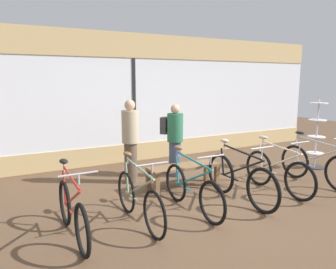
{
  "coord_description": "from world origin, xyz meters",
  "views": [
    {
      "loc": [
        -3.19,
        -4.29,
        2.08
      ],
      "look_at": [
        0.0,
        1.58,
        0.95
      ],
      "focal_mm": 35.0,
      "sensor_mm": 36.0,
      "label": 1
    }
  ],
  "objects_px": {
    "bicycle_left": "(139,199)",
    "bicycle_right": "(278,172)",
    "bicycle_far_right": "(316,166)",
    "bicycle_far_left": "(72,212)",
    "bicycle_center_right": "(240,179)",
    "display_bench": "(183,169)",
    "customer_by_window": "(174,138)",
    "accessory_rack": "(316,140)",
    "bicycle_center_left": "(192,189)",
    "customer_near_rack": "(130,140)"
  },
  "relations": [
    {
      "from": "bicycle_right",
      "to": "customer_by_window",
      "type": "xyz_separation_m",
      "value": [
        -1.16,
        1.84,
        0.46
      ]
    },
    {
      "from": "bicycle_far_left",
      "to": "bicycle_center_right",
      "type": "bearing_deg",
      "value": -0.65
    },
    {
      "from": "bicycle_right",
      "to": "customer_by_window",
      "type": "relative_size",
      "value": 1.08
    },
    {
      "from": "bicycle_far_left",
      "to": "bicycle_left",
      "type": "xyz_separation_m",
      "value": [
        0.94,
        -0.01,
        0.01
      ]
    },
    {
      "from": "bicycle_center_right",
      "to": "bicycle_far_right",
      "type": "bearing_deg",
      "value": 0.36
    },
    {
      "from": "bicycle_right",
      "to": "customer_near_rack",
      "type": "distance_m",
      "value": 2.89
    },
    {
      "from": "display_bench",
      "to": "bicycle_center_left",
      "type": "bearing_deg",
      "value": -114.46
    },
    {
      "from": "customer_near_rack",
      "to": "bicycle_far_right",
      "type": "bearing_deg",
      "value": -30.75
    },
    {
      "from": "bicycle_right",
      "to": "accessory_rack",
      "type": "height_order",
      "value": "accessory_rack"
    },
    {
      "from": "bicycle_left",
      "to": "bicycle_center_left",
      "type": "bearing_deg",
      "value": 1.2
    },
    {
      "from": "bicycle_center_right",
      "to": "bicycle_far_right",
      "type": "distance_m",
      "value": 1.97
    },
    {
      "from": "display_bench",
      "to": "customer_by_window",
      "type": "relative_size",
      "value": 0.9
    },
    {
      "from": "bicycle_far_right",
      "to": "accessory_rack",
      "type": "xyz_separation_m",
      "value": [
        1.1,
        0.86,
        0.29
      ]
    },
    {
      "from": "bicycle_far_left",
      "to": "bicycle_center_left",
      "type": "xyz_separation_m",
      "value": [
        1.86,
        0.01,
        0.0
      ]
    },
    {
      "from": "bicycle_left",
      "to": "bicycle_far_right",
      "type": "xyz_separation_m",
      "value": [
        3.82,
        -0.01,
        0.01
      ]
    },
    {
      "from": "bicycle_far_right",
      "to": "customer_by_window",
      "type": "relative_size",
      "value": 1.13
    },
    {
      "from": "display_bench",
      "to": "accessory_rack",
      "type": "bearing_deg",
      "value": -3.19
    },
    {
      "from": "bicycle_far_right",
      "to": "customer_by_window",
      "type": "xyz_separation_m",
      "value": [
        -2.18,
        1.88,
        0.45
      ]
    },
    {
      "from": "bicycle_far_left",
      "to": "bicycle_center_left",
      "type": "bearing_deg",
      "value": 0.43
    },
    {
      "from": "bicycle_center_left",
      "to": "customer_near_rack",
      "type": "bearing_deg",
      "value": 98.49
    },
    {
      "from": "bicycle_center_left",
      "to": "bicycle_center_right",
      "type": "distance_m",
      "value": 0.94
    },
    {
      "from": "bicycle_left",
      "to": "customer_near_rack",
      "type": "bearing_deg",
      "value": 71.04
    },
    {
      "from": "bicycle_center_right",
      "to": "bicycle_center_left",
      "type": "bearing_deg",
      "value": 177.2
    },
    {
      "from": "bicycle_center_left",
      "to": "display_bench",
      "type": "bearing_deg",
      "value": 65.54
    },
    {
      "from": "customer_by_window",
      "to": "bicycle_right",
      "type": "bearing_deg",
      "value": -57.87
    },
    {
      "from": "bicycle_right",
      "to": "customer_near_rack",
      "type": "bearing_deg",
      "value": 139.29
    },
    {
      "from": "bicycle_right",
      "to": "customer_near_rack",
      "type": "height_order",
      "value": "customer_near_rack"
    },
    {
      "from": "bicycle_far_left",
      "to": "bicycle_right",
      "type": "distance_m",
      "value": 3.74
    },
    {
      "from": "display_bench",
      "to": "bicycle_far_left",
      "type": "bearing_deg",
      "value": -155.97
    },
    {
      "from": "bicycle_left",
      "to": "customer_near_rack",
      "type": "height_order",
      "value": "customer_near_rack"
    },
    {
      "from": "bicycle_center_right",
      "to": "customer_by_window",
      "type": "height_order",
      "value": "customer_by_window"
    },
    {
      "from": "bicycle_far_right",
      "to": "bicycle_far_left",
      "type": "bearing_deg",
      "value": 179.77
    },
    {
      "from": "bicycle_center_left",
      "to": "display_bench",
      "type": "relative_size",
      "value": 1.21
    },
    {
      "from": "bicycle_far_left",
      "to": "customer_near_rack",
      "type": "relative_size",
      "value": 0.98
    },
    {
      "from": "bicycle_right",
      "to": "display_bench",
      "type": "bearing_deg",
      "value": 144.13
    },
    {
      "from": "bicycle_center_right",
      "to": "bicycle_right",
      "type": "relative_size",
      "value": 1.07
    },
    {
      "from": "bicycle_center_left",
      "to": "customer_by_window",
      "type": "relative_size",
      "value": 1.09
    },
    {
      "from": "bicycle_center_right",
      "to": "bicycle_right",
      "type": "xyz_separation_m",
      "value": [
        0.95,
        0.05,
        -0.02
      ]
    },
    {
      "from": "bicycle_far_left",
      "to": "customer_by_window",
      "type": "distance_m",
      "value": 3.22
    },
    {
      "from": "bicycle_left",
      "to": "bicycle_right",
      "type": "relative_size",
      "value": 0.99
    },
    {
      "from": "accessory_rack",
      "to": "bicycle_left",
      "type": "bearing_deg",
      "value": -170.24
    },
    {
      "from": "accessory_rack",
      "to": "customer_near_rack",
      "type": "relative_size",
      "value": 0.97
    },
    {
      "from": "bicycle_center_left",
      "to": "customer_near_rack",
      "type": "relative_size",
      "value": 1.01
    },
    {
      "from": "bicycle_center_left",
      "to": "accessory_rack",
      "type": "distance_m",
      "value": 4.09
    },
    {
      "from": "bicycle_center_right",
      "to": "display_bench",
      "type": "relative_size",
      "value": 1.28
    },
    {
      "from": "customer_by_window",
      "to": "bicycle_far_left",
      "type": "bearing_deg",
      "value": -144.33
    },
    {
      "from": "display_bench",
      "to": "bicycle_far_right",
      "type": "bearing_deg",
      "value": -23.47
    },
    {
      "from": "bicycle_left",
      "to": "bicycle_center_right",
      "type": "distance_m",
      "value": 1.86
    },
    {
      "from": "bicycle_right",
      "to": "accessory_rack",
      "type": "xyz_separation_m",
      "value": [
        2.12,
        0.83,
        0.29
      ]
    },
    {
      "from": "bicycle_center_right",
      "to": "accessory_rack",
      "type": "height_order",
      "value": "accessory_rack"
    }
  ]
}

